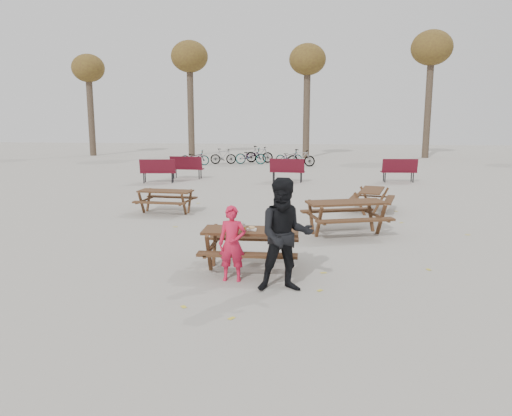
# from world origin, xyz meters

# --- Properties ---
(ground) EXTENTS (80.00, 80.00, 0.00)m
(ground) POSITION_xyz_m (0.00, 0.00, 0.00)
(ground) COLOR gray
(ground) RESTS_ON ground
(main_picnic_table) EXTENTS (1.80, 1.45, 0.78)m
(main_picnic_table) POSITION_xyz_m (0.00, 0.00, 0.59)
(main_picnic_table) COLOR #351D13
(main_picnic_table) RESTS_ON ground
(food_tray) EXTENTS (0.18, 0.11, 0.03)m
(food_tray) POSITION_xyz_m (0.03, -0.07, 0.79)
(food_tray) COLOR silver
(food_tray) RESTS_ON main_picnic_table
(bread_roll) EXTENTS (0.14, 0.06, 0.05)m
(bread_roll) POSITION_xyz_m (0.03, -0.07, 0.83)
(bread_roll) COLOR tan
(bread_roll) RESTS_ON food_tray
(soda_bottle) EXTENTS (0.07, 0.07, 0.17)m
(soda_bottle) POSITION_xyz_m (-0.12, -0.16, 0.85)
(soda_bottle) COLOR silver
(soda_bottle) RESTS_ON main_picnic_table
(child) EXTENTS (0.49, 0.32, 1.35)m
(child) POSITION_xyz_m (-0.25, -0.68, 0.67)
(child) COLOR red
(child) RESTS_ON ground
(adult) EXTENTS (1.03, 0.85, 1.91)m
(adult) POSITION_xyz_m (0.70, -1.11, 0.95)
(adult) COLOR black
(adult) RESTS_ON ground
(picnic_table_east) EXTENTS (2.25, 2.00, 0.81)m
(picnic_table_east) POSITION_xyz_m (2.01, 3.05, 0.41)
(picnic_table_east) COLOR #351D13
(picnic_table_east) RESTS_ON ground
(picnic_table_north) EXTENTS (1.70, 1.43, 0.68)m
(picnic_table_north) POSITION_xyz_m (-3.13, 5.21, 0.34)
(picnic_table_north) COLOR #351D13
(picnic_table_north) RESTS_ON ground
(picnic_table_far) EXTENTS (1.60, 1.82, 0.67)m
(picnic_table_far) POSITION_xyz_m (3.01, 6.04, 0.34)
(picnic_table_far) COLOR #351D13
(picnic_table_far) RESTS_ON ground
(park_bench_row) EXTENTS (11.88, 2.16, 1.03)m
(park_bench_row) POSITION_xyz_m (-1.10, 12.53, 0.52)
(park_bench_row) COLOR #5A121F
(park_bench_row) RESTS_ON ground
(bicycle_row) EXTENTS (7.77, 2.68, 1.01)m
(bicycle_row) POSITION_xyz_m (-2.15, 19.95, 0.46)
(bicycle_row) COLOR black
(bicycle_row) RESTS_ON ground
(tree_row) EXTENTS (32.17, 3.52, 8.26)m
(tree_row) POSITION_xyz_m (0.90, 25.15, 6.19)
(tree_row) COLOR #382B21
(tree_row) RESTS_ON ground
(fallen_leaves) EXTENTS (11.00, 11.00, 0.01)m
(fallen_leaves) POSITION_xyz_m (0.50, 2.50, 0.00)
(fallen_leaves) COLOR gold
(fallen_leaves) RESTS_ON ground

